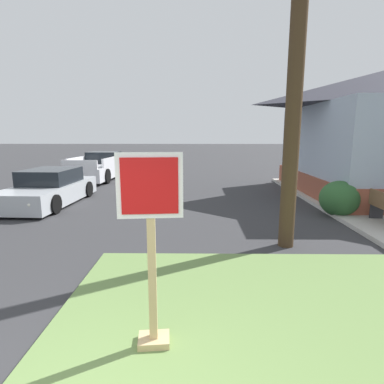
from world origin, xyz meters
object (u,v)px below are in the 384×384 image
stop_sign (152,257)px  manhole_cover (116,309)px  parked_sedan_silver (50,189)px  utility_pole (299,9)px  pickup_truck_white (100,168)px

stop_sign → manhole_cover: stop_sign is taller
parked_sedan_silver → utility_pole: 9.49m
stop_sign → utility_pole: size_ratio=0.23×
manhole_cover → stop_sign: bearing=-51.9°
manhole_cover → parked_sedan_silver: bearing=121.3°
parked_sedan_silver → pickup_truck_white: (-0.13, 6.42, 0.07)m
utility_pole → pickup_truck_white: bearing=125.1°
manhole_cover → utility_pole: utility_pole is taller
stop_sign → pickup_truck_white: stop_sign is taller
parked_sedan_silver → utility_pole: size_ratio=0.47×
stop_sign → parked_sedan_silver: (-4.79, 7.64, -0.61)m
stop_sign → pickup_truck_white: 14.91m
stop_sign → manhole_cover: 1.56m
stop_sign → parked_sedan_silver: bearing=122.1°
parked_sedan_silver → utility_pole: (7.32, -4.18, 4.36)m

